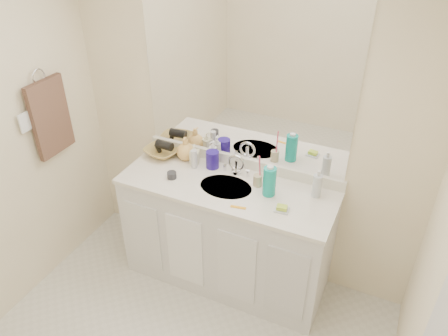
% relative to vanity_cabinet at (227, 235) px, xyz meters
% --- Properties ---
extents(wall_back, '(2.60, 0.02, 2.40)m').
position_rel_vanity_cabinet_xyz_m(wall_back, '(0.00, 0.28, 0.77)').
color(wall_back, '#FEEFC7').
rests_on(wall_back, floor).
extents(vanity_cabinet, '(1.50, 0.55, 0.85)m').
position_rel_vanity_cabinet_xyz_m(vanity_cabinet, '(0.00, 0.00, 0.00)').
color(vanity_cabinet, silver).
rests_on(vanity_cabinet, floor).
extents(countertop, '(1.52, 0.57, 0.03)m').
position_rel_vanity_cabinet_xyz_m(countertop, '(0.00, 0.00, 0.44)').
color(countertop, white).
rests_on(countertop, vanity_cabinet).
extents(backsplash, '(1.52, 0.03, 0.08)m').
position_rel_vanity_cabinet_xyz_m(backsplash, '(0.00, 0.26, 0.50)').
color(backsplash, white).
rests_on(backsplash, countertop).
extents(sink_basin, '(0.37, 0.37, 0.02)m').
position_rel_vanity_cabinet_xyz_m(sink_basin, '(0.00, -0.02, 0.44)').
color(sink_basin, beige).
rests_on(sink_basin, countertop).
extents(faucet, '(0.02, 0.02, 0.11)m').
position_rel_vanity_cabinet_xyz_m(faucet, '(0.00, 0.16, 0.51)').
color(faucet, silver).
rests_on(faucet, countertop).
extents(mirror, '(1.48, 0.01, 1.20)m').
position_rel_vanity_cabinet_xyz_m(mirror, '(0.00, 0.27, 1.14)').
color(mirror, white).
rests_on(mirror, wall_back).
extents(blue_mug, '(0.12, 0.12, 0.13)m').
position_rel_vanity_cabinet_xyz_m(blue_mug, '(-0.19, 0.16, 0.52)').
color(blue_mug, navy).
rests_on(blue_mug, countertop).
extents(tan_cup, '(0.07, 0.07, 0.08)m').
position_rel_vanity_cabinet_xyz_m(tan_cup, '(0.19, 0.09, 0.50)').
color(tan_cup, '#C0B287').
rests_on(tan_cup, countertop).
extents(toothbrush, '(0.01, 0.04, 0.19)m').
position_rel_vanity_cabinet_xyz_m(toothbrush, '(0.20, 0.09, 0.60)').
color(toothbrush, '#FF436C').
rests_on(toothbrush, tan_cup).
extents(mouthwash_bottle, '(0.10, 0.10, 0.21)m').
position_rel_vanity_cabinet_xyz_m(mouthwash_bottle, '(0.30, 0.02, 0.56)').
color(mouthwash_bottle, '#0D9C8D').
rests_on(mouthwash_bottle, countertop).
extents(clear_pump_bottle, '(0.07, 0.07, 0.16)m').
position_rel_vanity_cabinet_xyz_m(clear_pump_bottle, '(0.59, 0.14, 0.54)').
color(clear_pump_bottle, silver).
rests_on(clear_pump_bottle, countertop).
extents(soap_dish, '(0.10, 0.08, 0.01)m').
position_rel_vanity_cabinet_xyz_m(soap_dish, '(0.43, -0.11, 0.46)').
color(soap_dish, silver).
rests_on(soap_dish, countertop).
extents(green_soap, '(0.07, 0.06, 0.02)m').
position_rel_vanity_cabinet_xyz_m(green_soap, '(0.43, -0.11, 0.48)').
color(green_soap, '#B7D935').
rests_on(green_soap, soap_dish).
extents(orange_comb, '(0.10, 0.04, 0.00)m').
position_rel_vanity_cabinet_xyz_m(orange_comb, '(0.17, -0.20, 0.46)').
color(orange_comb, '#FFA61A').
rests_on(orange_comb, countertop).
extents(dark_jar, '(0.07, 0.07, 0.05)m').
position_rel_vanity_cabinet_xyz_m(dark_jar, '(-0.39, -0.08, 0.48)').
color(dark_jar, '#2B2C31').
rests_on(dark_jar, countertop).
extents(extra_white_bottle, '(0.05, 0.05, 0.14)m').
position_rel_vanity_cabinet_xyz_m(extra_white_bottle, '(-0.31, 0.11, 0.53)').
color(extra_white_bottle, silver).
rests_on(extra_white_bottle, countertop).
extents(soap_bottle_white, '(0.08, 0.08, 0.18)m').
position_rel_vanity_cabinet_xyz_m(soap_bottle_white, '(-0.22, 0.23, 0.54)').
color(soap_bottle_white, white).
rests_on(soap_bottle_white, countertop).
extents(soap_bottle_cream, '(0.09, 0.09, 0.15)m').
position_rel_vanity_cabinet_xyz_m(soap_bottle_cream, '(-0.34, 0.16, 0.53)').
color(soap_bottle_cream, '#EFEAC3').
rests_on(soap_bottle_cream, countertop).
extents(soap_bottle_yellow, '(0.17, 0.17, 0.18)m').
position_rel_vanity_cabinet_xyz_m(soap_bottle_yellow, '(-0.42, 0.19, 0.54)').
color(soap_bottle_yellow, '#EFB65D').
rests_on(soap_bottle_yellow, countertop).
extents(wicker_basket, '(0.30, 0.30, 0.06)m').
position_rel_vanity_cabinet_xyz_m(wicker_basket, '(-0.61, 0.16, 0.49)').
color(wicker_basket, '#AC8B45').
rests_on(wicker_basket, countertop).
extents(hair_dryer, '(0.14, 0.07, 0.07)m').
position_rel_vanity_cabinet_xyz_m(hair_dryer, '(-0.59, 0.16, 0.54)').
color(hair_dryer, black).
rests_on(hair_dryer, wicker_basket).
extents(towel_ring, '(0.01, 0.11, 0.11)m').
position_rel_vanity_cabinet_xyz_m(towel_ring, '(-1.27, -0.25, 1.12)').
color(towel_ring, silver).
rests_on(towel_ring, wall_left).
extents(hand_towel, '(0.04, 0.32, 0.55)m').
position_rel_vanity_cabinet_xyz_m(hand_towel, '(-1.25, -0.25, 0.82)').
color(hand_towel, '#3B281F').
rests_on(hand_towel, towel_ring).
extents(switch_plate, '(0.01, 0.08, 0.13)m').
position_rel_vanity_cabinet_xyz_m(switch_plate, '(-1.27, -0.45, 0.88)').
color(switch_plate, white).
rests_on(switch_plate, wall_left).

